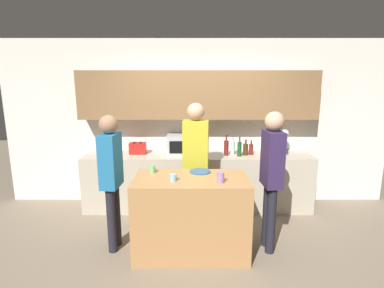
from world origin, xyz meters
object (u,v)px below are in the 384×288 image
object	(u,v)px
bottle_4	(252,149)
bottle_3	(246,149)
bottle_2	(240,149)
cup_2	(222,177)
microwave	(184,145)
potted_plant	(285,142)
plate_on_island	(201,172)
person_center	(112,172)
bottle_1	(234,148)
person_left	(273,170)
bottle_0	(227,148)
toaster	(139,148)
cup_0	(153,169)
cup_1	(174,178)
person_right	(197,155)

from	to	relation	value
bottle_4	bottle_3	bearing A→B (deg)	-162.01
bottle_2	cup_2	distance (m)	1.43
microwave	potted_plant	bearing A→B (deg)	0.06
bottle_4	potted_plant	bearing A→B (deg)	6.38
plate_on_island	potted_plant	bearing A→B (deg)	39.54
plate_on_island	bottle_4	bearing A→B (deg)	52.09
person_center	bottle_1	bearing A→B (deg)	132.62
bottle_1	cup_2	bearing A→B (deg)	-102.54
potted_plant	bottle_1	size ratio (longest dim) A/B	1.44
person_left	bottle_3	bearing A→B (deg)	1.25
bottle_4	bottle_0	bearing A→B (deg)	-173.76
potted_plant	person_center	world-z (taller)	person_center
toaster	cup_0	size ratio (longest dim) A/B	2.92
bottle_1	bottle_2	world-z (taller)	bottle_2
bottle_0	bottle_2	xyz separation A→B (m)	(0.20, -0.05, -0.01)
toaster	cup_1	bearing A→B (deg)	-65.81
microwave	bottle_4	world-z (taller)	microwave
cup_2	person_center	size ratio (longest dim) A/B	0.07
bottle_3	person_right	bearing A→B (deg)	-140.50
microwave	potted_plant	distance (m)	1.62
microwave	bottle_3	distance (m)	0.99
toaster	plate_on_island	xyz separation A→B (m)	(0.97, -1.14, -0.04)
bottle_0	cup_0	distance (m)	1.48
bottle_0	cup_0	world-z (taller)	bottle_0
bottle_2	bottle_4	bearing A→B (deg)	25.73
bottle_1	plate_on_island	size ratio (longest dim) A/B	1.05
cup_0	person_right	distance (m)	0.69
bottle_3	person_left	xyz separation A→B (m)	(0.09, -1.22, 0.03)
microwave	bottle_0	distance (m)	0.69
microwave	plate_on_island	size ratio (longest dim) A/B	2.00
cup_0	cup_2	world-z (taller)	cup_2
bottle_3	person_center	xyz separation A→B (m)	(-1.80, -1.20, 0.00)
bottle_1	plate_on_island	bearing A→B (deg)	-116.35
person_right	bottle_0	bearing A→B (deg)	-121.69
toaster	person_right	world-z (taller)	person_right
cup_1	bottle_1	bearing A→B (deg)	59.22
bottle_4	cup_0	distance (m)	1.81
bottle_0	person_center	distance (m)	1.91
microwave	cup_2	world-z (taller)	microwave
plate_on_island	person_center	xyz separation A→B (m)	(-1.06, -0.15, 0.05)
bottle_2	potted_plant	bearing A→B (deg)	11.99
toaster	cup_1	xyz separation A→B (m)	(0.66, -1.47, -0.00)
bottle_0	cup_0	size ratio (longest dim) A/B	3.64
potted_plant	person_right	xyz separation A→B (m)	(-1.43, -0.75, -0.03)
bottle_3	cup_2	distance (m)	1.52
plate_on_island	person_left	xyz separation A→B (m)	(0.84, -0.17, 0.07)
person_center	potted_plant	bearing A→B (deg)	122.31
cup_1	person_left	xyz separation A→B (m)	(1.15, 0.16, 0.04)
toaster	person_right	xyz separation A→B (m)	(0.92, -0.75, 0.08)
microwave	cup_0	xyz separation A→B (m)	(-0.35, -1.17, -0.06)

